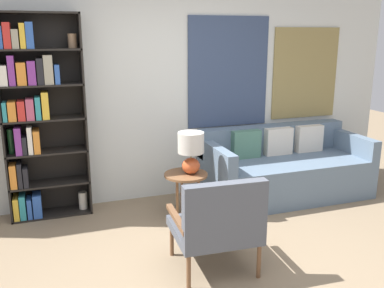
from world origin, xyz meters
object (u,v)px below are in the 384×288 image
object	(u,v)px
couch	(284,169)
side_table	(186,179)
table_lamp	(191,149)
armchair	(219,222)
bookshelf	(35,115)

from	to	relation	value
couch	side_table	size ratio (longest dim) A/B	3.95
couch	table_lamp	bearing A→B (deg)	-168.07
armchair	table_lamp	size ratio (longest dim) A/B	1.89
bookshelf	side_table	size ratio (longest dim) A/B	4.31
armchair	table_lamp	xyz separation A→B (m)	(0.16, 1.15, 0.31)
bookshelf	armchair	distance (m)	2.30
table_lamp	side_table	bearing A→B (deg)	166.80
couch	side_table	world-z (taller)	couch
couch	table_lamp	size ratio (longest dim) A/B	4.40
bookshelf	couch	distance (m)	2.97
armchair	table_lamp	world-z (taller)	table_lamp
couch	side_table	distance (m)	1.40
armchair	couch	bearing A→B (deg)	43.97
side_table	table_lamp	bearing A→B (deg)	-13.20
bookshelf	armchair	world-z (taller)	bookshelf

